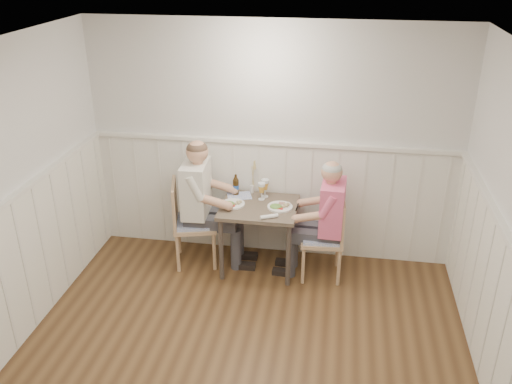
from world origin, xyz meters
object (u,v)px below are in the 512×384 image
(beer_bottle, at_px, (236,186))
(grass_vase, at_px, (252,178))
(dining_table, at_px, (259,215))
(chair_left, at_px, (189,220))
(chair_right, at_px, (327,234))
(man_in_pink, at_px, (327,229))
(diner_cream, at_px, (201,212))

(beer_bottle, height_order, grass_vase, grass_vase)
(dining_table, xyz_separation_m, chair_left, (-0.77, -0.02, -0.12))
(chair_right, distance_m, beer_bottle, 1.12)
(chair_right, relative_size, grass_vase, 2.26)
(man_in_pink, bearing_deg, chair_left, 178.91)
(dining_table, height_order, chair_left, chair_left)
(chair_right, height_order, diner_cream, diner_cream)
(chair_left, bearing_deg, man_in_pink, -1.09)
(chair_right, bearing_deg, diner_cream, 177.57)
(dining_table, height_order, beer_bottle, beer_bottle)
(beer_bottle, bearing_deg, chair_left, -152.25)
(beer_bottle, relative_size, grass_vase, 0.59)
(chair_left, xyz_separation_m, grass_vase, (0.64, 0.33, 0.41))
(dining_table, xyz_separation_m, chair_right, (0.73, -0.04, -0.15))
(chair_right, bearing_deg, grass_vase, 157.63)
(dining_table, distance_m, diner_cream, 0.64)
(chair_right, distance_m, man_in_pink, 0.07)
(man_in_pink, xyz_separation_m, grass_vase, (-0.85, 0.36, 0.37))
(chair_left, height_order, man_in_pink, man_in_pink)
(chair_left, bearing_deg, diner_cream, 13.35)
(diner_cream, xyz_separation_m, grass_vase, (0.51, 0.30, 0.32))
(grass_vase, bearing_deg, dining_table, -67.45)
(chair_left, xyz_separation_m, beer_bottle, (0.47, 0.25, 0.33))
(chair_right, height_order, chair_left, chair_left)
(dining_table, relative_size, chair_left, 0.83)
(man_in_pink, bearing_deg, dining_table, 176.43)
(chair_left, xyz_separation_m, diner_cream, (0.13, 0.03, 0.08))
(chair_right, xyz_separation_m, grass_vase, (-0.86, 0.35, 0.44))
(man_in_pink, bearing_deg, grass_vase, 157.37)
(chair_left, bearing_deg, grass_vase, 27.18)
(man_in_pink, bearing_deg, diner_cream, 177.51)
(diner_cream, bearing_deg, man_in_pink, -2.49)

